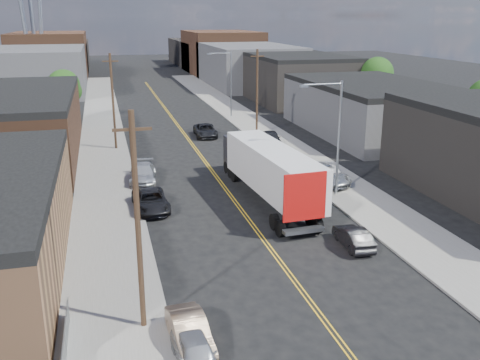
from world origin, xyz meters
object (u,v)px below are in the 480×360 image
car_left_b (190,333)px  car_right_lot_b (331,175)px  car_right_lot_a (323,174)px  car_ahead_truck (205,130)px  semi_truck (266,167)px  car_left_a (196,353)px  car_left_d (143,174)px  car_right_oncoming (353,237)px  car_left_c (151,201)px  car_right_lot_c (271,138)px

car_left_b → car_right_lot_b: bearing=48.5°
car_right_lot_a → car_ahead_truck: 21.72m
car_right_lot_a → car_ahead_truck: car_right_lot_a is taller
semi_truck → car_left_a: bearing=-118.8°
semi_truck → car_right_lot_a: 6.30m
car_ahead_truck → car_left_d: bearing=-114.2°
car_right_oncoming → car_right_lot_a: car_right_lot_a is taller
car_left_a → car_left_c: (0.00, 18.85, 0.07)m
car_left_b → car_right_oncoming: size_ratio=1.07×
car_left_a → car_ahead_truck: size_ratio=0.73×
car_right_oncoming → car_left_d: bearing=-52.5°
car_left_b → car_right_lot_a: (14.60, 20.00, 0.24)m
car_right_lot_b → car_left_d: bearing=171.0°
car_right_oncoming → car_right_lot_c: size_ratio=0.87×
car_right_lot_b → car_right_lot_c: size_ratio=1.04×
car_right_lot_a → car_right_lot_b: car_right_lot_a is taller
car_left_c → car_left_d: (0.00, 7.03, 0.05)m
semi_truck → car_ahead_truck: bearing=86.6°
car_left_d → car_right_lot_b: bearing=-10.9°
car_right_oncoming → car_right_lot_c: bearing=-93.8°
semi_truck → car_ahead_truck: semi_truck is taller
car_left_b → car_right_oncoming: (11.40, 7.81, -0.05)m
car_left_c → car_right_oncoming: (11.40, -9.65, -0.08)m
car_left_c → car_ahead_truck: size_ratio=0.98×
car_left_b → car_right_lot_c: car_right_lot_c is taller
car_right_lot_c → car_right_lot_b: bearing=-78.8°
car_left_a → car_left_c: car_left_c is taller
car_left_a → car_right_lot_b: car_right_lot_b is taller
car_right_oncoming → car_ahead_truck: 33.18m
car_left_d → car_right_lot_b: size_ratio=1.13×
semi_truck → car_left_b: size_ratio=4.08×
car_left_a → car_left_b: size_ratio=0.92×
car_left_b → car_left_c: car_left_c is taller
car_ahead_truck → car_right_lot_b: bearing=-69.1°
car_left_d → car_right_lot_b: car_left_d is taller
semi_truck → car_right_oncoming: bearing=-80.0°
car_left_b → semi_truck: bearing=59.6°
semi_truck → car_left_c: bearing=178.9°
car_right_oncoming → car_left_b: bearing=37.5°
car_right_lot_c → car_ahead_truck: bearing=141.2°
car_left_c → car_right_lot_b: car_right_lot_b is taller
semi_truck → car_right_lot_b: 6.83m
car_left_b → car_left_c: 17.46m
semi_truck → car_left_b: bearing=-120.4°
semi_truck → car_left_d: size_ratio=3.22×
car_right_lot_a → semi_truck: bearing=-173.2°
car_right_lot_a → car_left_c: bearing=176.7°
semi_truck → car_right_lot_a: semi_truck is taller
car_left_a → car_right_lot_b: (15.20, 21.24, 0.18)m
semi_truck → car_ahead_truck: 23.02m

